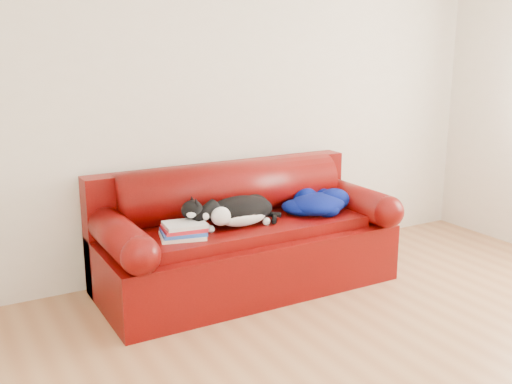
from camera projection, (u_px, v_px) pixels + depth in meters
ground at (419, 371)px, 3.24m from camera, size 4.50×4.50×0.00m
room_shell at (458, 56)px, 2.91m from camera, size 4.52×4.02×2.61m
sofa_base at (246, 255)px, 4.32m from camera, size 2.10×0.90×0.50m
sofa_back at (230, 207)px, 4.46m from camera, size 2.10×1.01×0.88m
book_stack at (184, 230)px, 3.87m from camera, size 0.33×0.29×0.10m
cat at (240, 212)px, 4.12m from camera, size 0.73×0.37×0.26m
blanket at (317, 202)px, 4.47m from camera, size 0.64×0.54×0.17m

